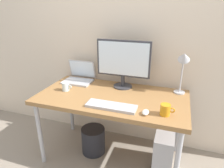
% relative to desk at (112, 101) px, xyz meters
% --- Properties ---
extents(ground_plane, '(6.00, 6.00, 0.00)m').
position_rel_desk_xyz_m(ground_plane, '(0.00, 0.00, -0.68)').
color(ground_plane, gray).
extents(back_wall, '(4.40, 0.04, 2.60)m').
position_rel_desk_xyz_m(back_wall, '(0.00, 0.44, 0.62)').
color(back_wall, beige).
rests_on(back_wall, ground_plane).
extents(desk, '(1.45, 0.75, 0.74)m').
position_rel_desk_xyz_m(desk, '(0.00, 0.00, 0.00)').
color(desk, olive).
rests_on(desk, ground_plane).
extents(monitor, '(0.56, 0.20, 0.50)m').
position_rel_desk_xyz_m(monitor, '(0.04, 0.24, 0.35)').
color(monitor, '#333338').
rests_on(monitor, desk).
extents(laptop, '(0.32, 0.27, 0.23)m').
position_rel_desk_xyz_m(laptop, '(-0.48, 0.26, 0.12)').
color(laptop, '#B2B2B7').
rests_on(laptop, desk).
extents(desk_lamp, '(0.11, 0.16, 0.45)m').
position_rel_desk_xyz_m(desk_lamp, '(0.62, 0.24, 0.38)').
color(desk_lamp, '#B2B2B7').
rests_on(desk_lamp, desk).
extents(keyboard, '(0.44, 0.14, 0.02)m').
position_rel_desk_xyz_m(keyboard, '(0.07, -0.24, 0.07)').
color(keyboard, '#B2B2B7').
rests_on(keyboard, desk).
extents(mouse, '(0.06, 0.09, 0.03)m').
position_rel_desk_xyz_m(mouse, '(0.37, -0.25, 0.08)').
color(mouse, silver).
rests_on(mouse, desk).
extents(coffee_mug, '(0.12, 0.08, 0.09)m').
position_rel_desk_xyz_m(coffee_mug, '(0.52, -0.22, 0.11)').
color(coffee_mug, orange).
rests_on(coffee_mug, desk).
extents(glass_cup, '(0.11, 0.07, 0.09)m').
position_rel_desk_xyz_m(glass_cup, '(-0.49, -0.04, 0.10)').
color(glass_cup, silver).
rests_on(glass_cup, desk).
extents(computer_tower, '(0.18, 0.36, 0.42)m').
position_rel_desk_xyz_m(computer_tower, '(0.54, -0.00, -0.47)').
color(computer_tower, '#B2B2B7').
rests_on(computer_tower, ground_plane).
extents(wastebasket, '(0.26, 0.26, 0.30)m').
position_rel_desk_xyz_m(wastebasket, '(-0.22, 0.00, -0.53)').
color(wastebasket, '#232328').
rests_on(wastebasket, ground_plane).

